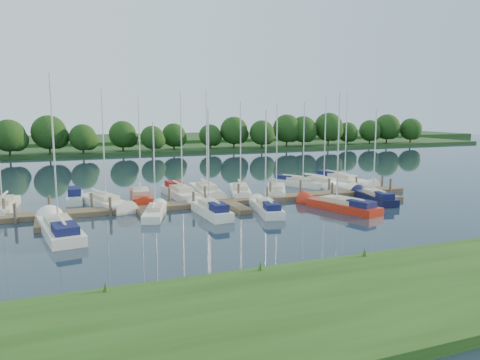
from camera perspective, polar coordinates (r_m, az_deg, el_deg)
name	(u,v)px	position (r m, az deg, el deg)	size (l,w,h in m)	color
ground	(261,222)	(37.07, 2.60, -5.18)	(260.00, 260.00, 0.00)	#1B2737
near_bank	(399,292)	(23.98, 18.86, -12.74)	(90.00, 10.00, 0.50)	#214213
dock	(229,203)	(43.64, -1.34, -2.82)	(40.00, 6.00, 0.40)	brown
mooring_pilings	(225,197)	(44.60, -1.84, -2.05)	(38.24, 2.84, 2.00)	#473D33
far_shore	(126,148)	(109.18, -13.77, 3.79)	(180.00, 30.00, 0.60)	#21451A
distant_hill	(113,140)	(133.91, -15.27, 4.73)	(220.00, 40.00, 1.40)	#294920
treeline	(109,134)	(95.16, -15.73, 5.43)	(147.52, 10.18, 8.31)	#38281C
sailboat_n_0	(3,208)	(45.97, -26.90, -3.06)	(2.36, 7.90, 10.18)	white
motorboat	(75,198)	(48.20, -19.48, -2.05)	(1.77, 5.19, 1.65)	white
sailboat_n_2	(105,203)	(44.85, -16.14, -2.75)	(4.38, 8.77, 11.14)	white
sailboat_n_3	(141,198)	(46.75, -11.96, -2.15)	(2.77, 8.30, 10.57)	#B02210
sailboat_n_4	(181,194)	(47.87, -7.22, -1.71)	(2.48, 8.63, 11.02)	white
sailboat_n_5	(207,192)	(48.88, -4.09, -1.52)	(2.67, 8.90, 11.33)	white
sailboat_n_6	(240,192)	(48.81, 0.04, -1.52)	(3.75, 7.86, 10.06)	white
sailboat_n_7	(276,191)	(49.84, 4.44, -1.35)	(4.60, 7.58, 9.84)	white
sailboat_n_8	(300,183)	(55.02, 7.33, -0.42)	(5.05, 7.68, 10.12)	white
sailboat_n_9	(322,185)	(54.51, 9.96, -0.59)	(4.25, 8.17, 10.56)	white
sailboat_n_10	(342,181)	(57.74, 12.30, -0.10)	(3.82, 9.06, 11.44)	white
sailboat_s_0	(59,230)	(35.95, -21.16, -5.65)	(3.27, 9.35, 11.70)	white
sailboat_s_1	(155,213)	(39.73, -10.31, -3.98)	(3.10, 6.34, 8.18)	white
sailboat_s_2	(211,211)	(39.49, -3.58, -3.83)	(1.88, 7.14, 9.40)	white
sailboat_s_3	(266,209)	(40.57, 3.24, -3.52)	(2.85, 7.17, 9.18)	white
sailboat_s_4	(340,206)	(42.49, 12.10, -3.15)	(3.94, 8.48, 10.72)	#B02210
sailboat_s_5	(375,198)	(47.38, 16.11, -2.10)	(2.96, 7.33, 9.34)	black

